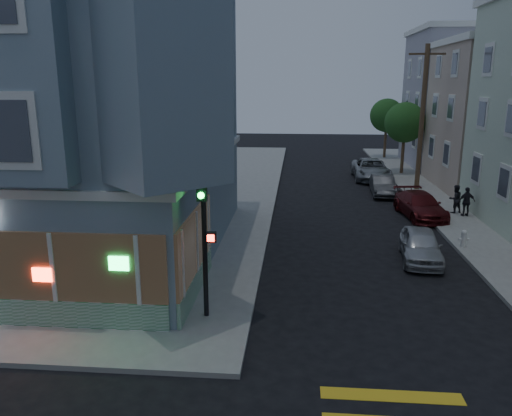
# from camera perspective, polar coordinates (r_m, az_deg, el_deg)

# --- Properties ---
(sidewalk_nw) EXTENTS (33.00, 42.00, 0.15)m
(sidewalk_nw) POSITION_cam_1_polar(r_m,az_deg,el_deg) (36.79, -24.18, 2.28)
(sidewalk_nw) COLOR gray
(sidewalk_nw) RESTS_ON ground
(corner_building) EXTENTS (14.60, 14.60, 11.40)m
(corner_building) POSITION_cam_1_polar(r_m,az_deg,el_deg) (22.03, -23.36, 10.24)
(corner_building) COLOR slate
(corner_building) RESTS_ON sidewalk_nw
(row_house_d) EXTENTS (12.00, 8.60, 10.50)m
(row_house_d) POSITION_cam_1_polar(r_m,az_deg,el_deg) (45.15, 25.03, 11.03)
(row_house_d) COLOR #938E9D
(row_house_d) RESTS_ON sidewalk_ne
(utility_pole) EXTENTS (2.20, 0.30, 9.00)m
(utility_pole) POSITION_cam_1_polar(r_m,az_deg,el_deg) (33.45, 18.46, 9.90)
(utility_pole) COLOR #4C3826
(utility_pole) RESTS_ON sidewalk_ne
(street_tree_near) EXTENTS (3.00, 3.00, 5.30)m
(street_tree_near) POSITION_cam_1_polar(r_m,az_deg,el_deg) (39.40, 16.65, 9.33)
(street_tree_near) COLOR #4C3826
(street_tree_near) RESTS_ON sidewalk_ne
(street_tree_far) EXTENTS (3.00, 3.00, 5.30)m
(street_tree_far) POSITION_cam_1_polar(r_m,az_deg,el_deg) (47.24, 14.72, 10.19)
(street_tree_far) COLOR #4C3826
(street_tree_far) RESTS_ON sidewalk_ne
(pedestrian_a) EXTENTS (0.87, 0.77, 1.50)m
(pedestrian_a) POSITION_cam_1_polar(r_m,az_deg,el_deg) (28.36, 21.81, 0.97)
(pedestrian_a) COLOR black
(pedestrian_a) RESTS_ON sidewalk_ne
(pedestrian_b) EXTENTS (0.93, 0.49, 1.51)m
(pedestrian_b) POSITION_cam_1_polar(r_m,az_deg,el_deg) (27.90, 22.94, 0.67)
(pedestrian_b) COLOR black
(pedestrian_b) RESTS_ON sidewalk_ne
(parked_car_a) EXTENTS (1.91, 3.86, 1.26)m
(parked_car_a) POSITION_cam_1_polar(r_m,az_deg,el_deg) (20.81, 18.32, -4.08)
(parked_car_a) COLOR #AEB1B6
(parked_car_a) RESTS_ON ground
(parked_car_b) EXTENTS (1.53, 3.85, 1.25)m
(parked_car_b) POSITION_cam_1_polar(r_m,az_deg,el_deg) (32.17, 14.28, 2.53)
(parked_car_b) COLOR #3B3D40
(parked_car_b) RESTS_ON ground
(parked_car_c) EXTENTS (2.37, 4.63, 1.29)m
(parked_car_c) POSITION_cam_1_polar(r_m,az_deg,el_deg) (27.41, 18.25, 0.29)
(parked_car_c) COLOR #541316
(parked_car_c) RESTS_ON ground
(parked_car_d) EXTENTS (2.45, 5.31, 1.48)m
(parked_car_d) POSITION_cam_1_polar(r_m,az_deg,el_deg) (37.20, 12.99, 4.33)
(parked_car_d) COLOR #8F9498
(parked_car_d) RESTS_ON ground
(traffic_signal) EXTENTS (0.54, 0.51, 4.55)m
(traffic_signal) POSITION_cam_1_polar(r_m,az_deg,el_deg) (14.10, -5.99, -1.02)
(traffic_signal) COLOR black
(traffic_signal) RESTS_ON sidewalk_nw
(fire_hydrant) EXTENTS (0.43, 0.25, 0.74)m
(fire_hydrant) POSITION_cam_1_polar(r_m,az_deg,el_deg) (22.73, 22.66, -3.18)
(fire_hydrant) COLOR white
(fire_hydrant) RESTS_ON sidewalk_ne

